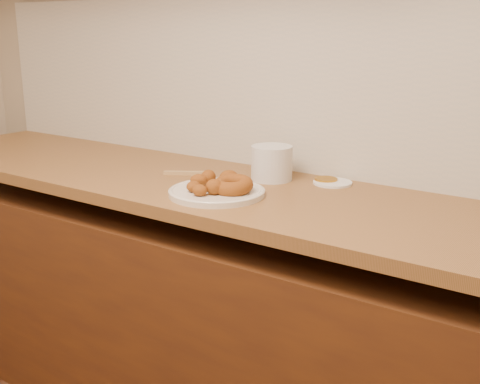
# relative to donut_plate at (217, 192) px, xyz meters

# --- Properties ---
(wall_back) EXTENTS (4.00, 0.02, 2.70)m
(wall_back) POSITION_rel_donut_plate_xyz_m (0.33, 0.42, 0.44)
(wall_back) COLOR #B7A48C
(wall_back) RESTS_ON ground
(base_cabinet) EXTENTS (3.60, 0.60, 0.77)m
(base_cabinet) POSITION_rel_donut_plate_xyz_m (0.33, 0.11, -0.52)
(base_cabinet) COLOR #512910
(base_cabinet) RESTS_ON floor
(butcher_block) EXTENTS (2.30, 0.62, 0.04)m
(butcher_block) POSITION_rel_donut_plate_xyz_m (-0.32, 0.11, -0.03)
(butcher_block) COLOR brown
(butcher_block) RESTS_ON base_cabinet
(backsplash) EXTENTS (3.60, 0.02, 0.60)m
(backsplash) POSITION_rel_donut_plate_xyz_m (0.33, 0.41, 0.29)
(backsplash) COLOR beige
(backsplash) RESTS_ON wall_back
(donut_plate) EXTENTS (0.29, 0.29, 0.02)m
(donut_plate) POSITION_rel_donut_plate_xyz_m (0.00, 0.00, 0.00)
(donut_plate) COLOR beige
(donut_plate) RESTS_ON butcher_block
(ring_donut) EXTENTS (0.14, 0.15, 0.06)m
(ring_donut) POSITION_rel_donut_plate_xyz_m (0.05, 0.01, 0.03)
(ring_donut) COLOR brown
(ring_donut) RESTS_ON donut_plate
(fried_dough_chunks) EXTENTS (0.16, 0.21, 0.05)m
(fried_dough_chunks) POSITION_rel_donut_plate_xyz_m (-0.02, 0.00, 0.03)
(fried_dough_chunks) COLOR brown
(fried_dough_chunks) RESTS_ON donut_plate
(plastic_tub) EXTENTS (0.17, 0.17, 0.11)m
(plastic_tub) POSITION_rel_donut_plate_xyz_m (0.04, 0.26, 0.05)
(plastic_tub) COLOR silver
(plastic_tub) RESTS_ON butcher_block
(tub_lid) EXTENTS (0.17, 0.17, 0.01)m
(tub_lid) POSITION_rel_donut_plate_xyz_m (0.23, 0.32, -0.00)
(tub_lid) COLOR white
(tub_lid) RESTS_ON butcher_block
(brass_jar_lid) EXTENTS (0.09, 0.09, 0.01)m
(brass_jar_lid) POSITION_rel_donut_plate_xyz_m (0.20, 0.33, -0.00)
(brass_jar_lid) COLOR #AD7416
(brass_jar_lid) RESTS_ON butcher_block
(wooden_utensil) EXTENTS (0.15, 0.10, 0.01)m
(wooden_utensil) POSITION_rel_donut_plate_xyz_m (-0.24, 0.15, -0.00)
(wooden_utensil) COLOR #A98652
(wooden_utensil) RESTS_ON butcher_block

